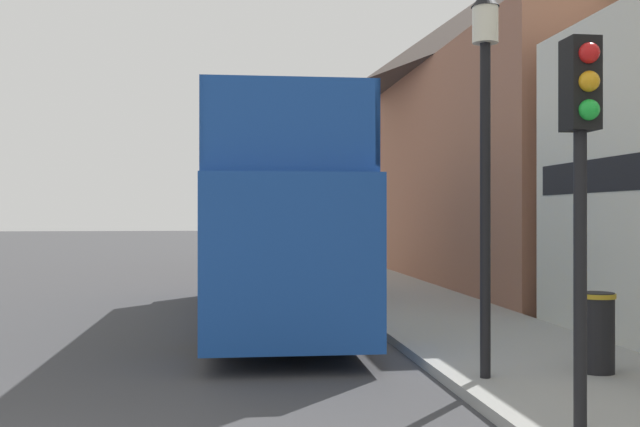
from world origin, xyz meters
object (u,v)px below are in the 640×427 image
traffic_signal (581,144)px  lamp_post_second (347,159)px  tour_bus (273,232)px  parked_car_ahead_of_bus (276,261)px  lamp_post_nearest (485,111)px  litter_bin (597,330)px

traffic_signal → lamp_post_second: bearing=90.5°
tour_bus → lamp_post_second: (2.13, 3.55, 1.80)m
parked_car_ahead_of_bus → tour_bus: bearing=-96.6°
lamp_post_nearest → litter_bin: size_ratio=4.70×
parked_car_ahead_of_bus → traffic_signal: bearing=-86.4°
lamp_post_nearest → lamp_post_second: lamp_post_second is taller
parked_car_ahead_of_bus → traffic_signal: traffic_signal is taller
tour_bus → parked_car_ahead_of_bus: (0.60, 7.60, -1.08)m
lamp_post_second → lamp_post_nearest: bearing=-89.5°
parked_car_ahead_of_bus → litter_bin: (3.14, -13.92, -0.04)m
tour_bus → lamp_post_nearest: 6.99m
tour_bus → litter_bin: tour_bus is taller
tour_bus → traffic_signal: 9.22m
traffic_signal → lamp_post_second: lamp_post_second is taller
traffic_signal → litter_bin: 3.66m
lamp_post_nearest → parked_car_ahead_of_bus: bearing=96.6°
lamp_post_nearest → lamp_post_second: (-0.09, 9.98, 0.14)m
traffic_signal → lamp_post_nearest: 2.55m
lamp_post_nearest → litter_bin: lamp_post_nearest is taller
tour_bus → lamp_post_second: bearing=59.9°
traffic_signal → lamp_post_second: 12.47m
tour_bus → lamp_post_nearest: (2.22, -6.42, 1.66)m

